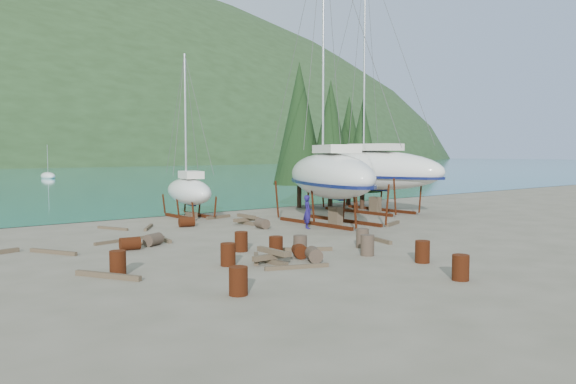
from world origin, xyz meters
TOP-DOWN VIEW (x-y plane):
  - ground at (0.00, 0.00)m, footprint 600.00×600.00m
  - far_house_right at (30.00, 190.00)m, footprint 6.60×5.60m
  - cypress_near_right at (12.50, 12.00)m, footprint 3.60×3.60m
  - cypress_mid_right at (14.00, 10.00)m, footprint 3.06×3.06m
  - cypress_back_left at (11.00, 14.00)m, footprint 4.14×4.14m
  - cypress_far_right at (15.50, 13.00)m, footprint 3.24×3.24m
  - moored_boat_mid at (10.00, 80.00)m, footprint 2.00×5.00m
  - large_sailboat_near at (6.00, 5.06)m, footprint 7.85×12.20m
  - large_sailboat_far at (13.00, 8.31)m, footprint 5.27×12.47m
  - small_sailboat_shore at (0.83, 13.35)m, footprint 3.41×7.12m
  - worker at (3.45, 4.12)m, footprint 0.71×0.83m
  - drum_0 at (-8.00, -6.05)m, footprint 0.58×0.58m
  - drum_1 at (-2.74, -3.53)m, footprint 0.94×1.05m
  - drum_2 at (-7.39, 3.66)m, footprint 0.97×0.72m
  - drum_3 at (-0.95, -9.09)m, footprint 0.58×0.58m
  - drum_4 at (-1.60, 9.16)m, footprint 0.99×0.77m
  - drum_5 at (-0.05, -3.89)m, footprint 0.58×0.58m
  - drum_7 at (0.52, -6.32)m, footprint 0.58×0.58m
  - drum_8 at (-9.81, -1.04)m, footprint 0.58×0.58m
  - drum_10 at (-3.33, -1.81)m, footprint 0.58×0.58m
  - drum_11 at (1.44, 5.79)m, footprint 0.68×0.94m
  - drum_12 at (-2.61, -2.49)m, footprint 0.95×1.05m
  - drum_13 at (-5.85, -2.06)m, footprint 0.58×0.58m
  - drum_14 at (-3.70, 0.25)m, footprint 0.58×0.58m
  - drum_15 at (-6.07, 4.10)m, footprint 1.05×0.93m
  - drum_16 at (-2.37, -2.23)m, footprint 0.58×0.58m
  - drum_17 at (1.24, -2.36)m, footprint 0.58×0.58m
  - timber_0 at (-5.47, 10.72)m, footprint 1.03×2.13m
  - timber_1 at (8.48, 2.11)m, footprint 1.91×0.91m
  - timber_3 at (-4.11, -4.14)m, footprint 2.41×1.03m
  - timber_4 at (-5.04, 5.29)m, footprint 0.40×2.22m
  - timber_5 at (-1.61, -1.29)m, footprint 2.53×1.74m
  - timber_6 at (2.09, 11.67)m, footprint 2.02×0.58m
  - timber_7 at (3.05, -1.94)m, footprint 0.57×1.49m
  - timber_9 at (-3.72, 9.81)m, footprint 1.40×2.03m
  - timber_11 at (-5.56, 5.18)m, footprint 1.77×1.43m
  - timber_12 at (-4.38, -1.86)m, footprint 1.35×1.84m
  - timber_14 at (-10.27, -1.28)m, footprint 1.51×2.46m
  - timber_15 at (-6.72, 6.14)m, footprint 3.07×0.83m
  - timber_17 at (-10.37, 4.83)m, footprint 1.36×2.35m
  - timber_pile_fore at (-4.31, -2.85)m, footprint 1.80×1.80m
  - timber_pile_aft at (1.78, 7.89)m, footprint 1.80×1.80m

SIDE VIEW (x-z plane):
  - ground at x=0.00m, z-range 0.00..0.00m
  - timber_0 at x=-5.47m, z-range 0.00..0.14m
  - timber_15 at x=-6.72m, z-range 0.00..0.15m
  - timber_3 at x=-4.11m, z-range 0.00..0.15m
  - timber_9 at x=-3.72m, z-range 0.00..0.15m
  - timber_11 at x=-5.56m, z-range 0.00..0.15m
  - timber_5 at x=-1.61m, z-range 0.00..0.16m
  - timber_17 at x=-10.37m, z-range 0.00..0.16m
  - timber_12 at x=-4.38m, z-range 0.00..0.17m
  - timber_4 at x=-5.04m, z-range 0.00..0.17m
  - timber_7 at x=3.05m, z-range 0.00..0.17m
  - timber_14 at x=-10.27m, z-range 0.00..0.18m
  - timber_6 at x=2.09m, z-range 0.00..0.19m
  - timber_1 at x=8.48m, z-range 0.00..0.19m
  - drum_1 at x=-2.74m, z-range 0.00..0.58m
  - drum_2 at x=-7.39m, z-range 0.00..0.58m
  - drum_4 at x=-1.60m, z-range 0.00..0.58m
  - drum_11 at x=1.44m, z-range 0.00..0.58m
  - drum_12 at x=-2.61m, z-range 0.00..0.58m
  - drum_15 at x=-6.07m, z-range 0.00..0.58m
  - timber_pile_fore at x=-4.31m, z-range 0.00..0.60m
  - timber_pile_aft at x=1.78m, z-range 0.00..0.60m
  - moored_boat_mid at x=10.00m, z-range -2.64..3.41m
  - drum_0 at x=-8.00m, z-range 0.00..0.88m
  - drum_3 at x=-0.95m, z-range 0.00..0.88m
  - drum_5 at x=-0.05m, z-range 0.00..0.88m
  - drum_7 at x=0.52m, z-range 0.00..0.88m
  - drum_8 at x=-9.81m, z-range 0.00..0.88m
  - drum_10 at x=-3.33m, z-range 0.00..0.88m
  - drum_13 at x=-5.85m, z-range 0.00..0.88m
  - drum_14 at x=-3.70m, z-range 0.00..0.88m
  - drum_16 at x=-2.37m, z-range 0.00..0.88m
  - drum_17 at x=1.24m, z-range 0.00..0.88m
  - worker at x=3.45m, z-range 0.00..1.93m
  - small_sailboat_shore at x=0.83m, z-range -3.66..7.28m
  - far_house_right at x=30.00m, z-range 0.12..5.72m
  - large_sailboat_near at x=6.00m, z-range -6.30..12.29m
  - large_sailboat_far at x=13.00m, z-range -6.44..12.67m
  - cypress_mid_right at x=14.00m, z-range 0.67..9.17m
  - cypress_far_right at x=15.50m, z-range 0.71..9.71m
  - cypress_near_right at x=12.50m, z-range 0.79..10.79m
  - cypress_back_left at x=11.00m, z-range 0.91..12.41m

